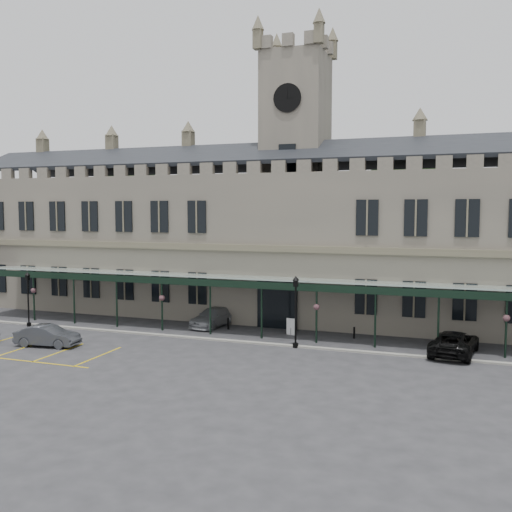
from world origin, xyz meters
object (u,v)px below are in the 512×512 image
(lamp_post_left, at_px, (28,294))
(car_taxi, at_px, (213,317))
(clock_tower, at_px, (296,163))
(car_van, at_px, (454,343))
(lamp_post_mid, at_px, (296,305))
(sign_board, at_px, (291,327))
(car_left_b, at_px, (47,336))
(station_building, at_px, (295,242))

(lamp_post_left, height_order, car_taxi, lamp_post_left)
(clock_tower, bearing_deg, lamp_post_left, -149.62)
(clock_tower, distance_m, car_van, 20.08)
(lamp_post_mid, distance_m, sign_board, 4.47)
(lamp_post_mid, bearing_deg, car_left_b, -161.79)
(station_building, xyz_separation_m, lamp_post_left, (-18.68, -10.86, -3.90))
(car_left_b, bearing_deg, lamp_post_left, 42.43)
(car_taxi, bearing_deg, clock_tower, 59.81)
(clock_tower, height_order, lamp_post_mid, clock_tower)
(lamp_post_left, bearing_deg, car_left_b, -39.92)
(clock_tower, xyz_separation_m, car_left_b, (-12.83, -15.84, -12.40))
(lamp_post_mid, distance_m, car_van, 10.32)
(lamp_post_mid, xyz_separation_m, car_left_b, (-15.85, -5.21, -2.15))
(lamp_post_left, distance_m, car_van, 31.79)
(clock_tower, relative_size, lamp_post_mid, 5.14)
(lamp_post_left, bearing_deg, car_van, 3.45)
(station_building, bearing_deg, lamp_post_left, -149.82)
(car_van, bearing_deg, clock_tower, -26.49)
(station_building, height_order, car_van, station_building)
(lamp_post_mid, height_order, car_left_b, lamp_post_mid)
(sign_board, height_order, car_taxi, car_taxi)
(station_building, height_order, clock_tower, clock_tower)
(sign_board, relative_size, car_taxi, 0.25)
(car_van, bearing_deg, sign_board, -1.83)
(lamp_post_left, relative_size, car_taxi, 0.88)
(lamp_post_left, height_order, lamp_post_mid, lamp_post_mid)
(sign_board, bearing_deg, car_van, 1.52)
(car_left_b, bearing_deg, car_taxi, -46.15)
(car_left_b, relative_size, car_van, 0.79)
(lamp_post_left, relative_size, car_left_b, 1.00)
(car_taxi, height_order, car_van, car_van)
(sign_board, relative_size, car_van, 0.22)
(station_building, distance_m, lamp_post_mid, 11.54)
(lamp_post_mid, xyz_separation_m, car_taxi, (-8.02, 4.63, -2.15))
(station_building, distance_m, lamp_post_left, 21.95)
(sign_board, distance_m, car_taxi, 6.74)
(clock_tower, relative_size, car_taxi, 5.06)
(car_taxi, bearing_deg, sign_board, 0.98)
(car_taxi, bearing_deg, lamp_post_left, -150.46)
(clock_tower, distance_m, lamp_post_mid, 15.07)
(lamp_post_mid, bearing_deg, sign_board, 110.53)
(lamp_post_left, relative_size, sign_board, 3.54)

